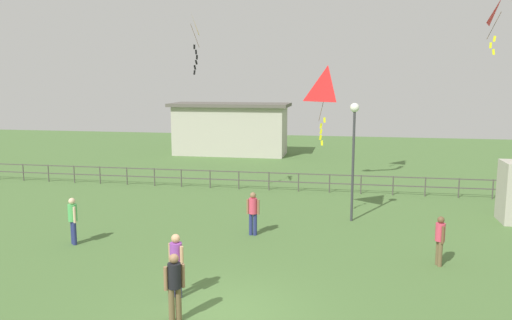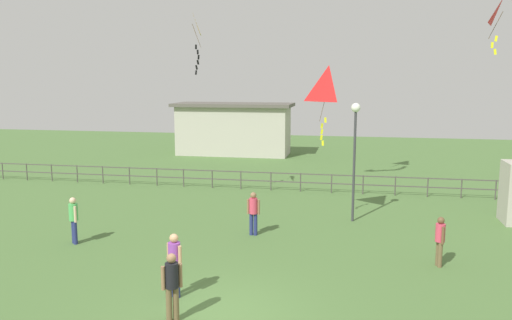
{
  "view_description": "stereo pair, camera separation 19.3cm",
  "coord_description": "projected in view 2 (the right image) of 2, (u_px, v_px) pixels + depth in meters",
  "views": [
    {
      "loc": [
        2.98,
        -11.4,
        5.65
      ],
      "look_at": [
        -0.05,
        5.17,
        2.98
      ],
      "focal_mm": 35.96,
      "sensor_mm": 36.0,
      "label": 1
    },
    {
      "loc": [
        3.17,
        -11.36,
        5.65
      ],
      "look_at": [
        -0.05,
        5.17,
        2.98
      ],
      "focal_mm": 35.96,
      "sensor_mm": 36.0,
      "label": 2
    }
  ],
  "objects": [
    {
      "name": "ground_plane",
      "position": [
        218.0,
        313.0,
        12.5
      ],
      "size": [
        80.0,
        80.0,
        0.0
      ],
      "primitive_type": "plane",
      "color": "#4C7038"
    },
    {
      "name": "lamppost",
      "position": [
        355.0,
        137.0,
        20.05
      ],
      "size": [
        0.36,
        0.36,
        4.73
      ],
      "color": "#38383D",
      "rests_on": "ground_plane"
    },
    {
      "name": "person_0",
      "position": [
        172.0,
        283.0,
        11.92
      ],
      "size": [
        0.43,
        0.33,
        1.67
      ],
      "color": "brown",
      "rests_on": "ground_plane"
    },
    {
      "name": "person_1",
      "position": [
        440.0,
        238.0,
        15.48
      ],
      "size": [
        0.29,
        0.46,
        1.55
      ],
      "color": "brown",
      "rests_on": "ground_plane"
    },
    {
      "name": "person_2",
      "position": [
        174.0,
        261.0,
        13.29
      ],
      "size": [
        0.47,
        0.32,
        1.71
      ],
      "color": "navy",
      "rests_on": "ground_plane"
    },
    {
      "name": "person_3",
      "position": [
        253.0,
        211.0,
        18.6
      ],
      "size": [
        0.48,
        0.3,
        1.6
      ],
      "color": "navy",
      "rests_on": "ground_plane"
    },
    {
      "name": "person_4",
      "position": [
        74.0,
        217.0,
        17.63
      ],
      "size": [
        0.39,
        0.36,
        1.64
      ],
      "color": "navy",
      "rests_on": "ground_plane"
    },
    {
      "name": "kite_1",
      "position": [
        328.0,
        86.0,
        19.44
      ],
      "size": [
        1.23,
        1.07,
        3.01
      ],
      "color": "red"
    },
    {
      "name": "kite_2",
      "position": [
        503.0,
        13.0,
        17.21
      ],
      "size": [
        0.73,
        1.05,
        1.88
      ],
      "color": "red"
    },
    {
      "name": "kite_3",
      "position": [
        193.0,
        26.0,
        22.17
      ],
      "size": [
        0.68,
        1.19,
        2.69
      ],
      "color": "yellow"
    },
    {
      "name": "waterfront_railing",
      "position": [
        284.0,
        179.0,
        26.03
      ],
      "size": [
        36.05,
        0.06,
        0.95
      ],
      "color": "#4C4742",
      "rests_on": "ground_plane"
    },
    {
      "name": "pavilion_building",
      "position": [
        234.0,
        128.0,
        38.49
      ],
      "size": [
        8.83,
        3.7,
        3.86
      ],
      "color": "#B7B2A3",
      "rests_on": "ground_plane"
    }
  ]
}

